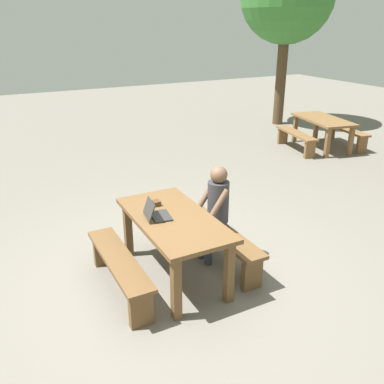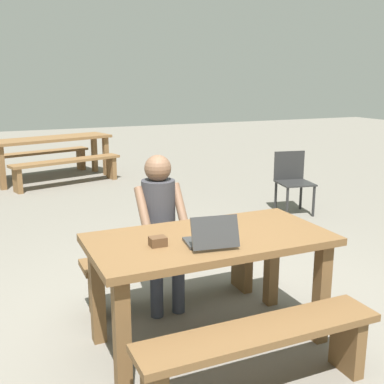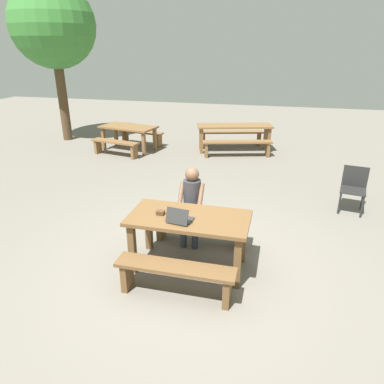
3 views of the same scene
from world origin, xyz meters
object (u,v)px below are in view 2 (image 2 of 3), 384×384
at_px(laptop, 211,238).
at_px(person_seated, 161,222).
at_px(small_pouch, 158,241).
at_px(picnic_table_front, 210,254).
at_px(plastic_chair, 293,180).
at_px(picnic_table_mid, 51,144).

xyz_separation_m(laptop, person_seated, (-0.05, 0.80, -0.12)).
xyz_separation_m(small_pouch, person_seated, (0.26, 0.67, -0.09)).
relative_size(small_pouch, person_seated, 0.08).
bearing_deg(laptop, picnic_table_front, -105.33).
distance_m(picnic_table_front, laptop, 0.26).
bearing_deg(person_seated, plastic_chair, 36.17).
height_order(small_pouch, plastic_chair, small_pouch).
height_order(laptop, small_pouch, laptop).
bearing_deg(small_pouch, picnic_table_mid, 88.35).
relative_size(person_seated, plastic_chair, 1.49).
relative_size(small_pouch, plastic_chair, 0.13).
relative_size(person_seated, picnic_table_mid, 0.55).
bearing_deg(person_seated, picnic_table_front, -78.77).
bearing_deg(laptop, small_pouch, -14.97).
distance_m(laptop, person_seated, 0.81).
xyz_separation_m(picnic_table_front, laptop, (-0.08, -0.18, 0.18)).
bearing_deg(person_seated, picnic_table_mid, 90.89).
bearing_deg(picnic_table_front, plastic_chair, 45.50).
distance_m(small_pouch, picnic_table_mid, 6.12).
bearing_deg(picnic_table_front, person_seated, 101.23).
height_order(picnic_table_front, small_pouch, small_pouch).
xyz_separation_m(laptop, picnic_table_mid, (-0.13, 6.25, -0.18)).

